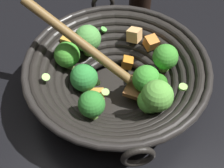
{
  "coord_description": "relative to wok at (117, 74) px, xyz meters",
  "views": [
    {
      "loc": [
        -0.33,
        -0.2,
        0.51
      ],
      "look_at": [
        -0.0,
        0.01,
        0.03
      ],
      "focal_mm": 48.15,
      "sensor_mm": 36.0,
      "label": 1
    }
  ],
  "objects": [
    {
      "name": "ground_plane",
      "position": [
        0.0,
        0.0,
        -0.06
      ],
      "size": [
        4.0,
        4.0,
        0.0
      ],
      "primitive_type": "plane",
      "color": "black"
    },
    {
      "name": "wok",
      "position": [
        0.0,
        0.0,
        0.0
      ],
      "size": [
        0.36,
        0.36,
        0.2
      ],
      "color": "black",
      "rests_on": "ground"
    }
  ]
}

